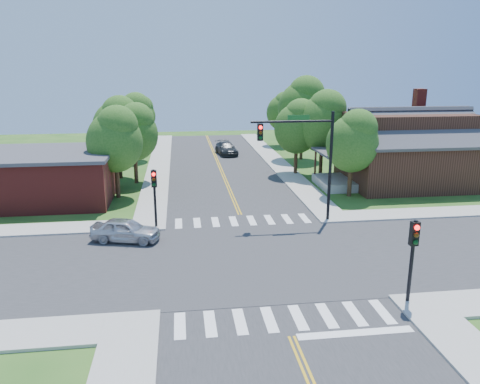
{
  "coord_description": "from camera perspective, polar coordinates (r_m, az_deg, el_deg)",
  "views": [
    {
      "loc": [
        -3.97,
        -22.79,
        10.01
      ],
      "look_at": [
        -0.26,
        5.56,
        2.2
      ],
      "focal_mm": 35.0,
      "sensor_mm": 36.0,
      "label": 1
    }
  ],
  "objects": [
    {
      "name": "intersection_patch",
      "position": [
        25.21,
        2.25,
        -8.13
      ],
      "size": [
        10.2,
        10.2,
        0.06
      ],
      "primitive_type": "cube",
      "color": "#2D2D30",
      "rests_on": "ground"
    },
    {
      "name": "tree_bldg",
      "position": [
        41.03,
        -12.74,
        7.3
      ],
      "size": [
        4.11,
        3.9,
        6.99
      ],
      "color": "#382314",
      "rests_on": "ground"
    },
    {
      "name": "car_silver",
      "position": [
        28.09,
        -13.78,
        -4.58
      ],
      "size": [
        3.56,
        4.78,
        1.36
      ],
      "primitive_type": "imported",
      "rotation": [
        0.0,
        0.0,
        1.31
      ],
      "color": "silver",
      "rests_on": "ground"
    },
    {
      "name": "signal_pole_nw",
      "position": [
        29.35,
        -10.4,
        0.52
      ],
      "size": [
        0.34,
        0.42,
        3.8
      ],
      "color": "black",
      "rests_on": "ground"
    },
    {
      "name": "tree_w_a",
      "position": [
        36.63,
        -14.95,
        6.4
      ],
      "size": [
        4.21,
        4.0,
        7.15
      ],
      "color": "#382314",
      "rests_on": "ground"
    },
    {
      "name": "tree_w_c",
      "position": [
        51.24,
        -12.76,
        9.02
      ],
      "size": [
        4.27,
        4.05,
        7.26
      ],
      "color": "#382314",
      "rests_on": "ground"
    },
    {
      "name": "road_ew",
      "position": [
        25.2,
        2.25,
        -8.08
      ],
      "size": [
        90.0,
        10.0,
        0.04
      ],
      "primitive_type": "cube",
      "color": "#2D2D30",
      "rests_on": "ground"
    },
    {
      "name": "stop_bar",
      "position": [
        19.31,
        13.89,
        -16.44
      ],
      "size": [
        4.6,
        0.45,
        0.09
      ],
      "primitive_type": "cube",
      "color": "white",
      "rests_on": "ground"
    },
    {
      "name": "tree_e_b",
      "position": [
        43.11,
        10.18,
        8.64
      ],
      "size": [
        4.67,
        4.44,
        7.94
      ],
      "color": "#382314",
      "rests_on": "ground"
    },
    {
      "name": "centerline",
      "position": [
        25.19,
        2.25,
        -8.04
      ],
      "size": [
        0.3,
        90.0,
        0.01
      ],
      "color": "gold",
      "rests_on": "ground"
    },
    {
      "name": "tree_house",
      "position": [
        43.56,
        7.07,
        8.08
      ],
      "size": [
        4.17,
        3.96,
        7.08
      ],
      "color": "#382314",
      "rests_on": "ground"
    },
    {
      "name": "tree_w_d",
      "position": [
        59.78,
        -12.01,
        9.34
      ],
      "size": [
        3.75,
        3.56,
        6.37
      ],
      "color": "#382314",
      "rests_on": "ground"
    },
    {
      "name": "sidewalk_nw",
      "position": [
        41.59,
        -23.76,
        0.13
      ],
      "size": [
        40.0,
        40.0,
        0.14
      ],
      "color": "#9E9B93",
      "rests_on": "ground"
    },
    {
      "name": "crosswalk_south",
      "position": [
        19.76,
        5.37,
        -15.08
      ],
      "size": [
        8.85,
        2.0,
        0.01
      ],
      "color": "white",
      "rests_on": "ground"
    },
    {
      "name": "house_ne",
      "position": [
        42.18,
        19.63,
        5.28
      ],
      "size": [
        13.05,
        8.8,
        7.11
      ],
      "color": "black",
      "rests_on": "ground"
    },
    {
      "name": "building_nw",
      "position": [
        38.29,
        -22.78,
        1.82
      ],
      "size": [
        10.4,
        8.4,
        3.73
      ],
      "color": "maroon",
      "rests_on": "ground"
    },
    {
      "name": "ground",
      "position": [
        25.21,
        2.25,
        -8.13
      ],
      "size": [
        100.0,
        100.0,
        0.0
      ],
      "primitive_type": "plane",
      "color": "#27531A",
      "rests_on": "ground"
    },
    {
      "name": "crosswalk_north",
      "position": [
        30.91,
        0.32,
        -3.53
      ],
      "size": [
        8.85,
        2.0,
        0.01
      ],
      "color": "white",
      "rests_on": "ground"
    },
    {
      "name": "tree_e_d",
      "position": [
        59.64,
        5.29,
        9.88
      ],
      "size": [
        4.01,
        3.81,
        6.82
      ],
      "color": "#382314",
      "rests_on": "ground"
    },
    {
      "name": "car_dgrey",
      "position": [
        53.78,
        -1.67,
        5.29
      ],
      "size": [
        3.17,
        5.25,
        1.38
      ],
      "primitive_type": "imported",
      "rotation": [
        0.0,
        0.0,
        0.13
      ],
      "color": "#282A2C",
      "rests_on": "ground"
    },
    {
      "name": "tree_w_b",
      "position": [
        43.12,
        -14.63,
        7.97
      ],
      "size": [
        4.39,
        4.17,
        7.46
      ],
      "color": "#382314",
      "rests_on": "ground"
    },
    {
      "name": "signal_pole_se",
      "position": [
        20.98,
        20.37,
        -6.23
      ],
      "size": [
        0.34,
        0.42,
        3.8
      ],
      "color": "black",
      "rests_on": "ground"
    },
    {
      "name": "road_ns",
      "position": [
        25.2,
        2.25,
        -8.09
      ],
      "size": [
        10.0,
        90.0,
        0.04
      ],
      "primitive_type": "cube",
      "color": "#2D2D30",
      "rests_on": "ground"
    },
    {
      "name": "tree_e_a",
      "position": [
        36.88,
        13.7,
        6.21
      ],
      "size": [
        4.02,
        3.82,
        6.83
      ],
      "color": "#382314",
      "rests_on": "ground"
    },
    {
      "name": "sidewalk_ne",
      "position": [
        44.51,
        19.17,
        1.52
      ],
      "size": [
        40.0,
        40.0,
        0.14
      ],
      "color": "#9E9B93",
      "rests_on": "ground"
    },
    {
      "name": "signal_mast_ne",
      "position": [
        29.9,
        7.98,
        5.2
      ],
      "size": [
        5.3,
        0.42,
        7.2
      ],
      "color": "black",
      "rests_on": "ground"
    },
    {
      "name": "tree_e_c",
      "position": [
        50.84,
        7.76,
        10.47
      ],
      "size": [
        5.27,
        5.01,
        8.96
      ],
      "color": "#382314",
      "rests_on": "ground"
    }
  ]
}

